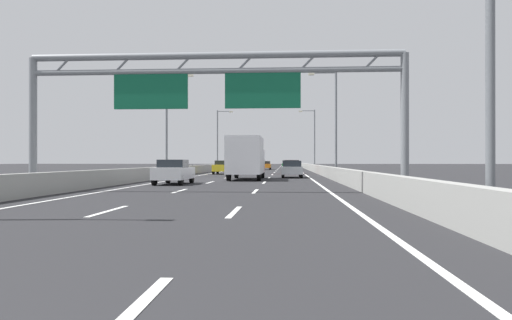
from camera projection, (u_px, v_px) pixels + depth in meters
The scene contains 53 objects.
ground_plane at pixel (271, 168), 100.69m from camera, with size 260.00×260.00×0.00m, color #262628.
lane_dash_left_1 at pixel (108, 211), 13.48m from camera, with size 0.16×3.00×0.01m, color white.
lane_dash_left_2 at pixel (180, 191), 22.46m from camera, with size 0.16×3.00×0.01m, color white.
lane_dash_left_3 at pixel (210, 182), 31.44m from camera, with size 0.16×3.00×0.01m, color white.
lane_dash_left_4 at pixel (227, 178), 40.43m from camera, with size 0.16×3.00×0.01m, color white.
lane_dash_left_5 at pixel (238, 175), 49.41m from camera, with size 0.16×3.00×0.01m, color white.
lane_dash_left_6 at pixel (245, 172), 58.39m from camera, with size 0.16×3.00×0.01m, color white.
lane_dash_left_7 at pixel (251, 171), 67.37m from camera, with size 0.16×3.00×0.01m, color white.
lane_dash_left_8 at pixel (255, 170), 76.35m from camera, with size 0.16×3.00×0.01m, color white.
lane_dash_left_9 at pixel (258, 169), 85.33m from camera, with size 0.16×3.00×0.01m, color white.
lane_dash_left_10 at pixel (261, 168), 94.32m from camera, with size 0.16×3.00×0.01m, color white.
lane_dash_left_11 at pixel (263, 167), 103.30m from camera, with size 0.16×3.00×0.01m, color white.
lane_dash_left_12 at pixel (265, 167), 112.28m from camera, with size 0.16×3.00×0.01m, color white.
lane_dash_left_13 at pixel (266, 166), 121.26m from camera, with size 0.16×3.00×0.01m, color white.
lane_dash_left_14 at pixel (268, 166), 130.24m from camera, with size 0.16×3.00×0.01m, color white.
lane_dash_left_15 at pixel (269, 166), 139.22m from camera, with size 0.16×3.00×0.01m, color white.
lane_dash_left_16 at pixel (270, 165), 148.21m from camera, with size 0.16×3.00×0.01m, color white.
lane_dash_left_17 at pixel (271, 165), 157.19m from camera, with size 0.16×3.00×0.01m, color white.
lane_dash_right_0 at pixel (125, 319), 4.27m from camera, with size 0.16×3.00×0.01m, color white.
lane_dash_right_1 at pixel (234, 212), 13.25m from camera, with size 0.16×3.00×0.01m, color white.
lane_dash_right_2 at pixel (255, 191), 22.23m from camera, with size 0.16×3.00×0.01m, color white.
lane_dash_right_3 at pixel (264, 183), 31.21m from camera, with size 0.16×3.00×0.01m, color white.
lane_dash_right_4 at pixel (269, 178), 40.20m from camera, with size 0.16×3.00×0.01m, color white.
lane_dash_right_5 at pixel (272, 175), 49.18m from camera, with size 0.16×3.00×0.01m, color white.
lane_dash_right_6 at pixel (274, 173), 58.16m from camera, with size 0.16×3.00×0.01m, color white.
lane_dash_right_7 at pixel (276, 171), 67.14m from camera, with size 0.16×3.00×0.01m, color white.
lane_dash_right_8 at pixel (277, 170), 76.12m from camera, with size 0.16×3.00×0.01m, color white.
lane_dash_right_9 at pixel (278, 169), 85.10m from camera, with size 0.16×3.00×0.01m, color white.
lane_dash_right_10 at pixel (279, 168), 94.09m from camera, with size 0.16×3.00×0.01m, color white.
lane_dash_right_11 at pixel (280, 167), 103.07m from camera, with size 0.16×3.00×0.01m, color white.
lane_dash_right_12 at pixel (280, 167), 112.05m from camera, with size 0.16×3.00×0.01m, color white.
lane_dash_right_13 at pixel (281, 167), 121.03m from camera, with size 0.16×3.00×0.01m, color white.
lane_dash_right_14 at pixel (281, 166), 130.01m from camera, with size 0.16×3.00×0.01m, color white.
lane_dash_right_15 at pixel (281, 166), 139.00m from camera, with size 0.16×3.00×0.01m, color white.
lane_dash_right_16 at pixel (282, 165), 147.98m from camera, with size 0.16×3.00×0.01m, color white.
lane_dash_right_17 at pixel (282, 165), 156.96m from camera, with size 0.16×3.00×0.01m, color white.
edge_line_left at pixel (241, 169), 89.05m from camera, with size 0.16×176.00×0.01m, color white.
edge_line_right at pixel (297, 169), 88.38m from camera, with size 0.16×176.00×0.01m, color white.
barrier_left at pixel (243, 165), 111.11m from camera, with size 0.45×220.00×0.95m.
barrier_right at pixel (302, 165), 110.23m from camera, with size 0.45×220.00×0.95m.
sign_gantry at pixel (212, 85), 21.43m from camera, with size 17.30×0.36×6.36m.
streetlamp_left_mid at pixel (169, 118), 43.42m from camera, with size 2.58×0.28×9.50m.
streetlamp_right_mid at pixel (333, 117), 42.47m from camera, with size 2.58×0.28×9.50m.
streetlamp_left_far at pixel (219, 136), 75.53m from camera, with size 2.58×0.28×9.50m.
streetlamp_right_far at pixel (313, 136), 74.58m from camera, with size 2.58×0.28×9.50m.
yellow_car at pixel (222, 167), 51.54m from camera, with size 1.73×4.11×1.48m.
white_car at pixel (174, 172), 29.09m from camera, with size 1.78×4.29×1.51m.
red_car at pixel (291, 167), 52.14m from camera, with size 1.81×4.62×1.52m.
orange_car at pixel (265, 165), 77.52m from camera, with size 1.85×4.29×1.41m.
green_car at pixel (287, 165), 82.62m from camera, with size 1.74×4.20×1.53m.
silver_car at pixel (292, 169), 40.61m from camera, with size 1.74×4.68×1.45m.
blue_car at pixel (250, 165), 89.26m from camera, with size 1.85×4.39×1.43m.
box_truck at pixel (246, 157), 36.19m from camera, with size 2.47×7.66×3.21m.
Camera 1 is at (3.25, -0.69, 1.43)m, focal length 33.30 mm.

